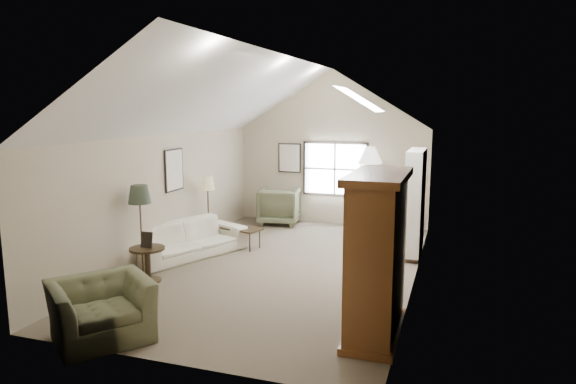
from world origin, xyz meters
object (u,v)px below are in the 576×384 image
(coffee_table, at_px, (242,238))
(armoire, at_px, (377,256))
(armchair_near, at_px, (101,310))
(sofa, at_px, (188,239))
(side_table, at_px, (148,264))
(side_chair, at_px, (406,209))
(armchair_far, at_px, (280,206))

(coffee_table, bearing_deg, armoire, -44.74)
(armchair_near, bearing_deg, coffee_table, 38.57)
(armoire, distance_m, sofa, 4.95)
(armoire, relative_size, sofa, 0.89)
(side_table, bearing_deg, coffee_table, 75.22)
(armoire, bearing_deg, side_table, 168.25)
(sofa, bearing_deg, side_table, -152.15)
(armchair_near, height_order, side_chair, side_chair)
(armchair_far, bearing_deg, coffee_table, 81.64)
(coffee_table, bearing_deg, armchair_far, 89.67)
(sofa, bearing_deg, armchair_far, 11.25)
(armoire, bearing_deg, armchair_near, -159.14)
(side_chair, bearing_deg, sofa, -143.93)
(coffee_table, relative_size, side_table, 1.41)
(sofa, bearing_deg, side_chair, -23.56)
(armoire, xyz_separation_m, armchair_far, (-3.44, 5.88, -0.63))
(armchair_far, bearing_deg, armoire, 112.32)
(side_table, xyz_separation_m, side_chair, (3.92, 5.24, 0.25))
(coffee_table, bearing_deg, side_table, -104.78)
(sofa, distance_m, side_chair, 5.43)
(armchair_far, height_order, side_table, armchair_far)
(coffee_table, distance_m, side_chair, 4.21)
(sofa, height_order, coffee_table, sofa)
(armoire, distance_m, side_chair, 6.13)
(coffee_table, height_order, side_chair, side_chair)
(sofa, bearing_deg, armoire, -95.88)
(armoire, height_order, armchair_far, armoire)
(armchair_near, height_order, side_table, armchair_near)
(coffee_table, distance_m, side_table, 2.66)
(armoire, bearing_deg, sofa, 149.85)
(armchair_far, xyz_separation_m, side_table, (-0.69, -5.02, -0.17))
(armchair_far, bearing_deg, sofa, 68.96)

